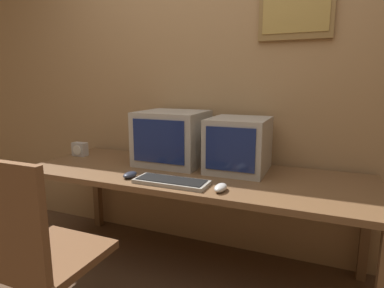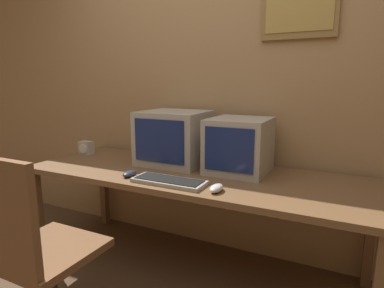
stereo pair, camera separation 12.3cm
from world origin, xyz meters
name	(u,v)px [view 2 (the right image)]	position (x,y,z in m)	size (l,w,h in m)	color
wall_back	(220,79)	(0.00, 1.43, 1.30)	(8.00, 0.08, 2.60)	tan
desk	(192,181)	(0.00, 0.97, 0.65)	(2.23, 0.79, 0.71)	brown
monitor_left	(175,137)	(-0.22, 1.14, 0.89)	(0.45, 0.43, 0.38)	#B7B2A8
monitor_right	(239,145)	(0.26, 1.14, 0.88)	(0.37, 0.41, 0.35)	#B7B2A8
keyboard_main	(169,181)	(-0.02, 0.71, 0.72)	(0.44, 0.17, 0.03)	#A8A399
mouse_near_keyboard	(216,188)	(0.28, 0.70, 0.73)	(0.06, 0.12, 0.04)	silver
mouse_far_corner	(130,174)	(-0.31, 0.72, 0.72)	(0.07, 0.11, 0.04)	#282D3D
desk_clock	(86,148)	(-1.01, 1.07, 0.76)	(0.12, 0.07, 0.11)	#B7B2AD
office_chair	(37,266)	(-0.37, 0.08, 0.43)	(0.47, 0.47, 0.98)	black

